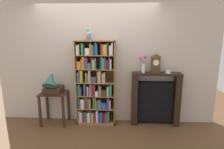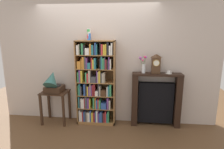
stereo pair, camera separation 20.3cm
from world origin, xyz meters
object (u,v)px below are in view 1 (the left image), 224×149
(fireplace_mantel, at_px, (155,99))
(flower_vase, at_px, (143,65))
(teacup_with_saucer, at_px, (168,72))
(cup_stack, at_px, (89,34))
(side_table_left, at_px, (54,101))
(gramophone, at_px, (52,83))
(mantel_clock, at_px, (156,63))
(bookshelf, at_px, (95,86))

(fireplace_mantel, xyz_separation_m, flower_vase, (-0.28, -0.02, 0.74))
(flower_vase, distance_m, teacup_with_saucer, 0.52)
(fireplace_mantel, xyz_separation_m, teacup_with_saucer, (0.22, -0.02, 0.60))
(cup_stack, relative_size, side_table_left, 0.33)
(cup_stack, distance_m, flower_vase, 1.25)
(side_table_left, distance_m, teacup_with_saucer, 2.45)
(cup_stack, bearing_deg, flower_vase, 0.17)
(side_table_left, bearing_deg, gramophone, -90.00)
(fireplace_mantel, relative_size, teacup_with_saucer, 8.85)
(cup_stack, relative_size, gramophone, 0.44)
(side_table_left, relative_size, fireplace_mantel, 0.62)
(side_table_left, distance_m, mantel_clock, 2.25)
(mantel_clock, bearing_deg, bookshelf, -178.71)
(cup_stack, distance_m, mantel_clock, 1.46)
(bookshelf, distance_m, side_table_left, 0.93)
(cup_stack, distance_m, teacup_with_saucer, 1.77)
(gramophone, distance_m, teacup_with_saucer, 2.38)
(bookshelf, relative_size, fireplace_mantel, 1.58)
(cup_stack, bearing_deg, gramophone, -168.47)
(side_table_left, relative_size, mantel_clock, 1.78)
(teacup_with_saucer, bearing_deg, fireplace_mantel, 174.87)
(flower_vase, relative_size, teacup_with_saucer, 2.79)
(flower_vase, xyz_separation_m, teacup_with_saucer, (0.50, 0.00, -0.14))
(gramophone, xyz_separation_m, mantel_clock, (2.10, 0.16, 0.41))
(teacup_with_saucer, bearing_deg, mantel_clock, -179.48)
(bookshelf, relative_size, cup_stack, 7.70)
(bookshelf, height_order, flower_vase, bookshelf)
(bookshelf, relative_size, flower_vase, 5.00)
(fireplace_mantel, bearing_deg, cup_stack, -179.03)
(teacup_with_saucer, bearing_deg, flower_vase, -179.99)
(bookshelf, relative_size, teacup_with_saucer, 13.96)
(side_table_left, relative_size, teacup_with_saucer, 5.47)
(cup_stack, relative_size, fireplace_mantel, 0.20)
(fireplace_mantel, distance_m, mantel_clock, 0.77)
(side_table_left, distance_m, fireplace_mantel, 2.14)
(cup_stack, height_order, fireplace_mantel, cup_stack)
(gramophone, bearing_deg, mantel_clock, 4.23)
(bookshelf, xyz_separation_m, cup_stack, (-0.11, 0.03, 1.06))
(teacup_with_saucer, bearing_deg, bookshelf, -178.85)
(flower_vase, bearing_deg, side_table_left, -177.07)
(flower_vase, bearing_deg, fireplace_mantel, 4.10)
(gramophone, distance_m, fireplace_mantel, 2.18)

